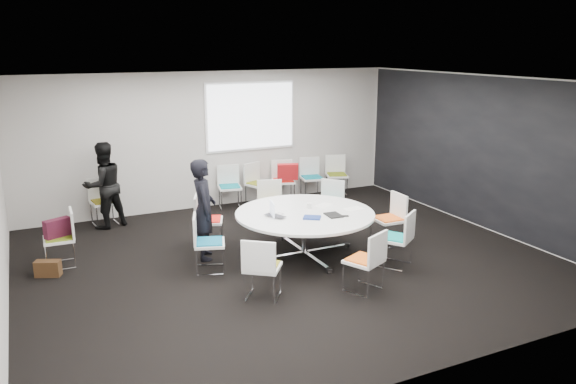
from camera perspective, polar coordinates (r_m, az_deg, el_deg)
name	(u,v)px	position (r m, az deg, el deg)	size (l,w,h in m)	color
room_shell	(293,174)	(8.60, 0.52, 1.88)	(8.08, 7.08, 2.88)	black
conference_table	(305,224)	(8.99, 1.72, -3.24)	(2.22, 2.22, 0.73)	silver
projection_screen	(251,116)	(11.93, -3.78, 7.68)	(1.90, 0.03, 1.35)	white
chair_ring_a	(388,229)	(9.72, 10.15, -3.71)	(0.46, 0.47, 0.88)	silver
chair_ring_b	(329,213)	(10.46, 4.17, -2.18)	(0.64, 0.64, 0.88)	silver
chair_ring_c	(271,214)	(10.41, -1.76, -2.23)	(0.57, 0.56, 0.88)	silver
chair_ring_d	(209,230)	(9.61, -8.07, -3.85)	(0.58, 0.59, 0.88)	silver
chair_ring_e	(209,254)	(8.56, -8.03, -6.22)	(0.57, 0.58, 0.88)	silver
chair_ring_f	(262,279)	(7.60, -2.62, -8.85)	(0.64, 0.63, 0.88)	silver
chair_ring_g	(364,272)	(7.89, 7.76, -8.09)	(0.61, 0.60, 0.88)	silver
chair_ring_h	(396,249)	(8.81, 10.91, -5.72)	(0.63, 0.63, 0.88)	silver
chair_back_a	(230,195)	(11.75, -5.92, -0.32)	(0.54, 0.53, 0.88)	silver
chair_back_b	(258,192)	(11.97, -3.02, 0.03)	(0.60, 0.59, 0.88)	silver
chair_back_c	(283,189)	(12.20, -0.47, 0.33)	(0.56, 0.56, 0.88)	silver
chair_back_d	(312,185)	(12.50, 2.41, 0.68)	(0.54, 0.53, 0.88)	silver
chair_back_e	(337,182)	(12.81, 4.95, 0.98)	(0.58, 0.58, 0.88)	silver
chair_spare_left	(61,249)	(9.33, -22.06, -5.39)	(0.46, 0.47, 0.88)	silver
chair_person_back	(105,210)	(11.16, -18.13, -1.80)	(0.52, 0.51, 0.88)	silver
person_main	(204,209)	(8.93, -8.56, -1.75)	(0.59, 0.39, 1.61)	black
person_back	(104,185)	(10.87, -18.22, 0.65)	(0.78, 0.61, 1.61)	black
laptop	(277,215)	(8.73, -1.10, -2.40)	(0.35, 0.23, 0.03)	#333338
laptop_lid	(272,209)	(8.67, -1.63, -1.72)	(0.30, 0.02, 0.22)	silver
notebook_black	(334,215)	(8.78, 4.65, -2.35)	(0.22, 0.30, 0.02)	black
tablet_folio	(312,217)	(8.63, 2.46, -2.60)	(0.26, 0.20, 0.03)	navy
papers_right	(324,205)	(9.33, 3.70, -1.36)	(0.30, 0.21, 0.00)	white
papers_front	(354,209)	(9.18, 6.73, -1.69)	(0.30, 0.21, 0.00)	white
cup	(309,206)	(9.14, 2.15, -1.40)	(0.08, 0.08, 0.09)	white
phone	(344,216)	(8.77, 5.73, -2.44)	(0.14, 0.07, 0.01)	black
maroon_bag	(58,228)	(9.23, -22.36, -3.39)	(0.40, 0.14, 0.28)	#431122
brown_bag	(48,268)	(9.07, -23.20, -7.15)	(0.36, 0.16, 0.24)	#3F2714
red_jacket	(288,172)	(11.90, -0.03, 2.07)	(0.44, 0.10, 0.35)	#B2151A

